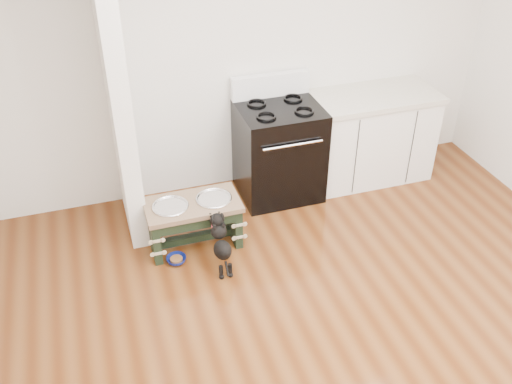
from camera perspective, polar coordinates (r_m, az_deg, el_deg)
name	(u,v)px	position (r m, az deg, el deg)	size (l,w,h in m)	color
ground	(348,363)	(4.18, 9.23, -16.57)	(5.00, 5.00, 0.00)	#4F250E
room_shell	(376,164)	(3.11, 11.92, 2.72)	(5.00, 5.00, 5.00)	silver
partition_wall	(116,86)	(4.76, -13.83, 10.24)	(0.15, 0.80, 2.70)	silver
oven_range	(279,150)	(5.47, 2.30, 4.23)	(0.76, 0.69, 1.14)	black
cabinet_run	(370,136)	(5.86, 11.32, 5.49)	(1.24, 0.64, 0.91)	white
dog_feeder	(193,215)	(4.89, -6.27, -2.33)	(0.80, 0.43, 0.46)	black
puppy	(221,242)	(4.65, -3.52, -5.05)	(0.14, 0.41, 0.49)	black
floor_bowl	(176,260)	(4.89, -7.97, -6.72)	(0.18, 0.18, 0.05)	navy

